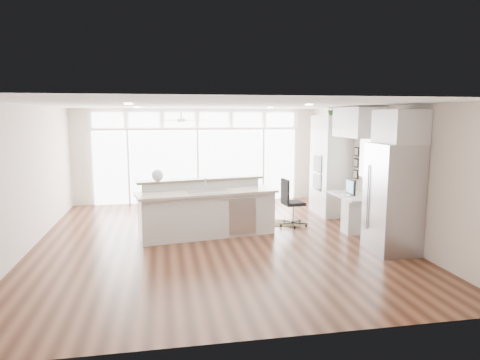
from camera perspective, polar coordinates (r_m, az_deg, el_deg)
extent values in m
cube|color=#3A1D12|center=(8.79, -3.36, -7.99)|extent=(7.00, 8.00, 0.02)
cube|color=white|center=(8.43, -3.52, 9.97)|extent=(7.00, 8.00, 0.02)
cube|color=beige|center=(12.46, -5.70, 3.26)|extent=(7.00, 0.04, 2.70)
cube|color=beige|center=(4.63, 2.68, -5.72)|extent=(7.00, 0.04, 2.70)
cube|color=beige|center=(8.80, -26.69, 0.19)|extent=(0.04, 8.00, 2.70)
cube|color=beige|center=(9.58, 17.83, 1.30)|extent=(0.04, 8.00, 2.70)
cube|color=white|center=(12.43, -5.66, 1.86)|extent=(5.80, 0.06, 2.08)
cube|color=white|center=(12.35, -5.75, 8.00)|extent=(5.90, 0.06, 0.40)
cube|color=white|center=(9.80, 16.85, 2.68)|extent=(0.04, 0.85, 0.85)
cube|color=white|center=(11.18, -7.85, 8.42)|extent=(1.16, 1.16, 0.32)
cube|color=white|center=(8.63, -3.69, 9.80)|extent=(3.40, 3.00, 0.02)
cube|color=silver|center=(11.07, 11.90, 1.93)|extent=(0.64, 1.20, 2.50)
cube|color=silver|center=(9.84, 14.84, -4.12)|extent=(0.72, 1.30, 0.76)
cube|color=silver|center=(9.63, 15.51, 7.41)|extent=(0.64, 1.30, 0.64)
cube|color=#B0B0B5|center=(8.28, 19.74, -2.33)|extent=(0.76, 0.90, 2.00)
cube|color=silver|center=(8.17, 20.56, 6.68)|extent=(0.64, 0.90, 0.60)
cube|color=black|center=(10.37, 15.25, 2.22)|extent=(0.06, 0.22, 0.80)
cube|color=silver|center=(8.95, -4.38, -3.82)|extent=(3.04, 1.55, 1.15)
cube|color=#332310|center=(10.09, 5.67, -5.74)|extent=(1.04, 0.89, 0.01)
cube|color=black|center=(9.77, 7.14, -3.03)|extent=(0.62, 0.58, 1.08)
sphere|color=silver|center=(9.02, -10.94, 0.63)|extent=(0.31, 0.31, 0.24)
cube|color=black|center=(9.70, 14.54, -0.87)|extent=(0.09, 0.45, 0.38)
cube|color=white|center=(9.66, 13.59, -1.96)|extent=(0.15, 0.31, 0.01)
imported|color=#2F5625|center=(11.00, 12.12, 9.05)|extent=(0.32, 0.34, 0.24)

